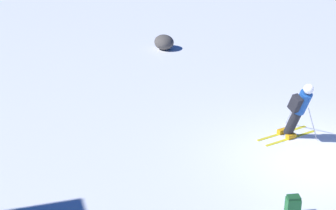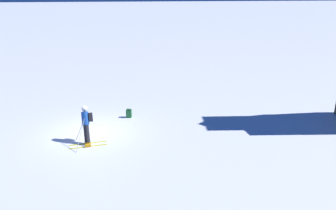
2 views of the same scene
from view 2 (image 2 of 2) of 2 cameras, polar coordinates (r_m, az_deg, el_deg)
ground_plane at (r=17.54m, az=-13.31°, el=-4.78°), size 300.00×300.00×0.00m
skier at (r=16.26m, az=-14.05°, el=-3.02°), size 1.56×1.82×1.83m
spare_backpack at (r=19.11m, az=-6.82°, el=-1.46°), size 0.29×0.35×0.50m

